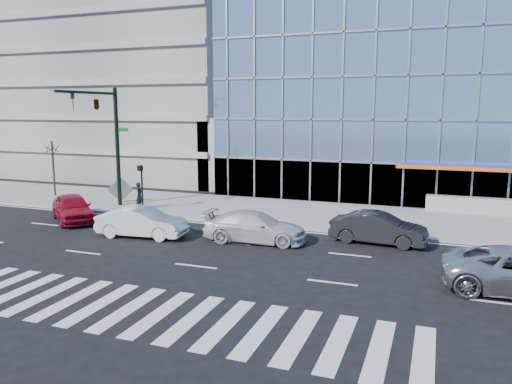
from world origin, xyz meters
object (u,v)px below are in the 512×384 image
traffic_signal (103,118)px  ped_signal_post (141,180)px  white_suv (255,227)px  tilted_panel (121,190)px  red_sedan (73,208)px  white_sedan (142,222)px  dark_sedan (379,228)px  street_tree_near (52,148)px  pedestrian (139,196)px

traffic_signal → ped_signal_post: size_ratio=2.67×
white_suv → tilted_panel: bearing=58.5°
red_sedan → white_sedan: bearing=-65.6°
ped_signal_post → dark_sedan: bearing=-8.8°
street_tree_near → dark_sedan: (25.00, -4.96, -2.99)m
red_sedan → street_tree_near: bearing=88.6°
traffic_signal → red_sedan: bearing=-90.1°
street_tree_near → white_sedan: size_ratio=0.88×
traffic_signal → ped_signal_post: bearing=8.5°
traffic_signal → ped_signal_post: (2.50, 0.37, -4.02)m
white_sedan → pedestrian: pedestrian is taller
ped_signal_post → white_suv: 10.48m
pedestrian → tilted_panel: 2.94m
traffic_signal → white_suv: (11.99, -3.84, -5.39)m
traffic_signal → pedestrian: bearing=20.7°
traffic_signal → ped_signal_post: 4.75m
red_sedan → tilted_panel: bearing=45.5°
ped_signal_post → red_sedan: 4.65m
white_suv → pedestrian: 10.98m
white_suv → red_sedan: red_sedan is taller
white_sedan → pedestrian: (-3.96, 5.81, 0.25)m
red_sedan → pedestrian: (2.04, 4.09, 0.21)m
white_suv → white_sedan: bearing=95.8°
traffic_signal → white_suv: traffic_signal is taller
street_tree_near → tilted_panel: (6.50, -0.67, -2.71)m
street_tree_near → white_suv: (19.00, -6.77, -3.01)m
white_sedan → red_sedan: red_sedan is taller
street_tree_near → pedestrian: street_tree_near is taller
ped_signal_post → white_suv: bearing=-23.9°
ped_signal_post → white_sedan: size_ratio=0.63×
traffic_signal → red_sedan: (-0.01, -3.32, -5.34)m
white_suv → red_sedan: (-12.00, 0.52, 0.05)m
ped_signal_post → pedestrian: (-0.46, 0.39, -1.10)m
dark_sedan → white_suv: bearing=112.0°
traffic_signal → pedestrian: size_ratio=4.50×
street_tree_near → white_suv: 20.39m
white_sedan → tilted_panel: (-6.50, 7.30, 0.28)m
white_sedan → red_sedan: size_ratio=0.99×
dark_sedan → pedestrian: size_ratio=2.70×
street_tree_near → red_sedan: street_tree_near is taller
white_suv → traffic_signal: bearing=66.7°
dark_sedan → tilted_panel: tilted_panel is taller
ped_signal_post → white_sedan: ped_signal_post is taller
traffic_signal → white_suv: bearing=-17.8°
white_suv → white_sedan: white_sedan is taller
white_suv → dark_sedan: dark_sedan is taller
tilted_panel → red_sedan: bearing=-123.5°
white_sedan → street_tree_near: bearing=52.4°
dark_sedan → white_sedan: bearing=109.3°
traffic_signal → dark_sedan: (17.99, -2.03, -5.37)m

